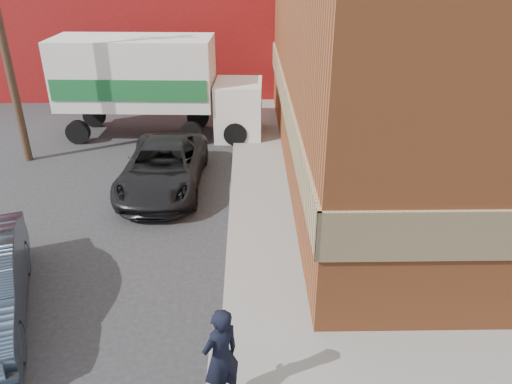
% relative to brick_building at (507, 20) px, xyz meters
% --- Properties ---
extents(ground, '(90.00, 90.00, 0.00)m').
position_rel_brick_building_xyz_m(ground, '(-8.50, -9.00, -4.68)').
color(ground, '#28282B').
rests_on(ground, ground).
extents(brick_building, '(14.25, 18.25, 9.36)m').
position_rel_brick_building_xyz_m(brick_building, '(0.00, 0.00, 0.00)').
color(brick_building, '#9E5029').
rests_on(brick_building, ground).
extents(sidewalk_west, '(1.80, 18.00, 0.12)m').
position_rel_brick_building_xyz_m(sidewalk_west, '(-7.90, 0.00, -4.62)').
color(sidewalk_west, gray).
rests_on(sidewalk_west, ground).
extents(warehouse, '(16.30, 8.30, 5.60)m').
position_rel_brick_building_xyz_m(warehouse, '(-14.50, 11.00, -1.87)').
color(warehouse, maroon).
rests_on(warehouse, ground).
extents(man, '(0.80, 0.76, 1.84)m').
position_rel_brick_building_xyz_m(man, '(-8.70, -10.55, -3.64)').
color(man, black).
rests_on(man, sidewalk_south).
extents(suv_a, '(2.44, 5.12, 1.41)m').
position_rel_brick_building_xyz_m(suv_a, '(-10.85, -2.32, -3.98)').
color(suv_a, black).
rests_on(suv_a, ground).
extents(box_truck, '(7.74, 2.62, 3.78)m').
position_rel_brick_building_xyz_m(box_truck, '(-11.76, 2.47, -2.51)').
color(box_truck, white).
rests_on(box_truck, ground).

